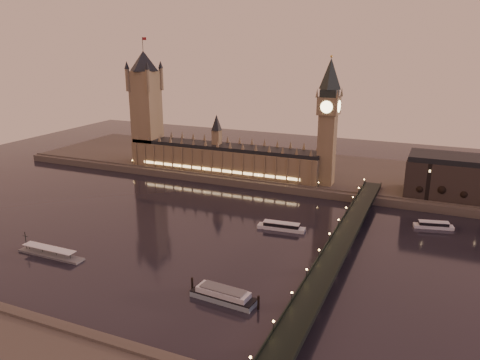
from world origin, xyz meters
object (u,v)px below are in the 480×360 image
at_px(pontoon_pier, 51,254).
at_px(moored_barge, 223,295).
at_px(cruise_boat_b, 434,225).
at_px(cruise_boat_a, 281,226).

bearing_deg(pontoon_pier, moored_barge, -2.01).
relative_size(cruise_boat_b, pontoon_pier, 0.59).
relative_size(moored_barge, pontoon_pier, 0.86).
height_order(moored_barge, pontoon_pier, pontoon_pier).
bearing_deg(moored_barge, pontoon_pier, -177.47).
xyz_separation_m(cruise_boat_a, pontoon_pier, (-110.71, -91.47, -0.97)).
xyz_separation_m(cruise_boat_a, moored_barge, (2.87, -95.46, 0.70)).
relative_size(cruise_boat_b, moored_barge, 0.69).
height_order(cruise_boat_a, moored_barge, moored_barge).
distance_m(cruise_boat_a, pontoon_pier, 143.61).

